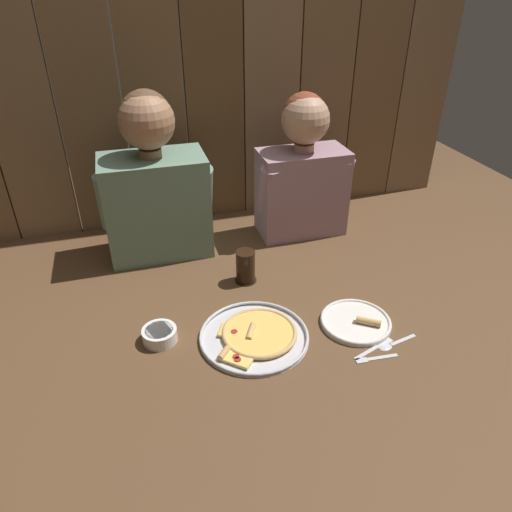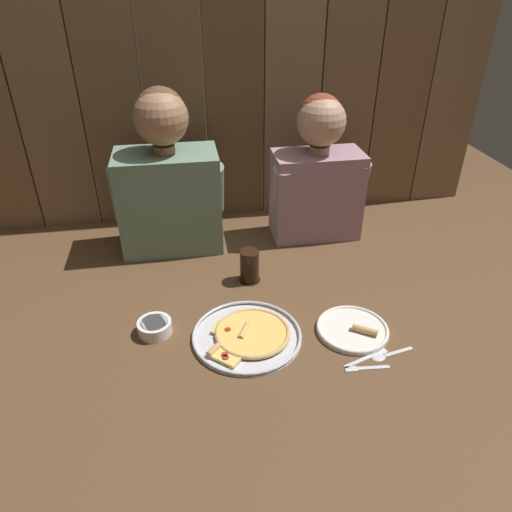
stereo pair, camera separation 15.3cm
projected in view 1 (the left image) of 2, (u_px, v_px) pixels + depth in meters
ground_plane at (272, 317)px, 1.55m from camera, size 3.20×3.20×0.00m
pizza_tray at (255, 335)px, 1.46m from camera, size 0.34×0.34×0.03m
dinner_plate at (356, 322)px, 1.51m from camera, size 0.23×0.23×0.03m
drinking_glass at (246, 267)px, 1.69m from camera, size 0.08×0.08×0.12m
dipping_bowl at (160, 334)px, 1.44m from camera, size 0.11×0.11×0.04m
table_fork at (375, 358)px, 1.38m from camera, size 0.13×0.03×0.01m
table_knife at (374, 348)px, 1.42m from camera, size 0.15×0.07×0.01m
table_spoon at (391, 344)px, 1.43m from camera, size 0.14×0.05×0.01m
diner_left at (154, 184)px, 1.76m from camera, size 0.42×0.23×0.63m
diner_right at (303, 170)px, 1.90m from camera, size 0.39×0.20×0.58m
wooden_backdrop_wall at (212, 40)px, 1.81m from camera, size 2.19×0.03×1.48m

